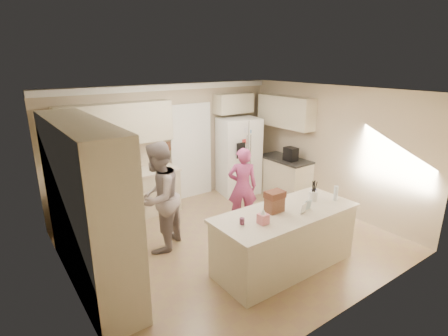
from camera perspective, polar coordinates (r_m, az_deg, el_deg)
floor at (r=6.35m, az=1.13°, el=-11.87°), size 5.20×4.60×0.02m
ceiling at (r=5.56m, az=1.29°, el=12.42°), size 5.20×4.60×0.02m
wall_back at (r=7.73m, az=-9.12°, el=3.75°), size 5.20×0.02×2.60m
wall_front at (r=4.33m, az=20.03°, el=-8.15°), size 5.20×0.02×2.60m
wall_left at (r=4.83m, az=-24.59°, el=-6.03°), size 0.02×4.60×2.60m
wall_right at (r=7.62m, az=17.16°, el=3.00°), size 0.02×4.60×2.60m
crown_back at (r=7.49m, az=-9.40°, el=12.86°), size 5.20×0.08×0.12m
pantry_bank at (r=5.11m, az=-21.49°, el=-5.88°), size 0.60×2.60×2.35m
back_base_cab at (r=7.29m, az=-15.80°, el=-4.65°), size 2.20×0.60×0.88m
back_countertop at (r=7.12m, az=-16.07°, el=-1.24°), size 2.24×0.63×0.04m
back_upper_cab at (r=7.01m, az=-17.13°, el=6.83°), size 2.20×0.35×0.80m
doorway_opening at (r=8.01m, az=-5.43°, el=2.54°), size 0.90×0.06×2.10m
doorway_casing at (r=7.98m, az=-5.31°, el=2.48°), size 1.02×0.03×2.22m
wall_frame_upper at (r=7.65m, az=-8.94°, el=5.54°), size 0.15×0.02×0.20m
wall_frame_lower at (r=7.70m, az=-8.85°, el=3.57°), size 0.15×0.02×0.20m
refrigerator at (r=8.25m, az=2.39°, el=1.96°), size 1.01×0.85×1.80m
fridge_seam at (r=7.98m, az=3.96°, el=1.40°), size 0.02×0.02×1.78m
fridge_dispenser at (r=7.78m, az=2.79°, el=2.90°), size 0.22×0.03×0.35m
fridge_handle_l at (r=7.90m, az=3.77°, el=2.37°), size 0.02×0.02×0.85m
fridge_handle_r at (r=7.97m, az=4.32°, el=2.48°), size 0.02×0.02×0.85m
over_fridge_cab at (r=8.29m, az=1.59°, el=10.50°), size 0.95×0.35×0.45m
right_base_cab at (r=8.25m, az=9.84°, el=-1.63°), size 0.60×1.20×0.88m
right_countertop at (r=8.11m, az=9.95°, el=1.44°), size 0.63×1.24×0.04m
right_upper_cab at (r=8.13m, az=10.01°, el=9.04°), size 0.35×1.50×0.70m
coffee_maker at (r=7.91m, az=10.84°, el=2.25°), size 0.22×0.28×0.30m
island_base at (r=5.52m, az=9.85°, el=-11.56°), size 2.20×0.90×0.88m
island_top at (r=5.32m, az=10.10°, el=-7.21°), size 2.28×0.96×0.05m
utensil_crock at (r=5.76m, az=14.36°, el=-4.45°), size 0.13×0.13×0.15m
tissue_box at (r=4.86m, az=6.40°, el=-8.24°), size 0.13×0.13×0.14m
tissue_plume at (r=4.82m, az=6.45°, el=-7.06°), size 0.08×0.08×0.08m
dollhouse_body at (r=5.23m, az=8.24°, el=-5.93°), size 0.26×0.18×0.22m
dollhouse_roof at (r=5.17m, az=8.31°, el=-4.30°), size 0.28×0.20×0.10m
jam_jar at (r=4.83m, az=2.95°, el=-8.67°), size 0.07×0.07×0.09m
greeting_card_a at (r=5.26m, az=12.88°, el=-6.44°), size 0.12×0.06×0.16m
greeting_card_b at (r=5.39m, az=13.55°, el=-5.88°), size 0.12×0.05×0.16m
water_bottle at (r=5.86m, az=17.79°, el=-3.93°), size 0.07×0.07×0.24m
shaker_salt at (r=6.00m, az=14.16°, el=-3.88°), size 0.05×0.05×0.09m
shaker_pepper at (r=6.05m, az=14.60°, el=-3.73°), size 0.05×0.05×0.09m
teen_boy at (r=5.83m, az=-10.63°, el=-4.74°), size 1.14×1.11×1.85m
teen_girl at (r=6.67m, az=3.03°, el=-3.05°), size 0.67×0.60×1.53m
fridge_magnets at (r=7.98m, az=3.99°, el=1.39°), size 0.76×0.02×1.44m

